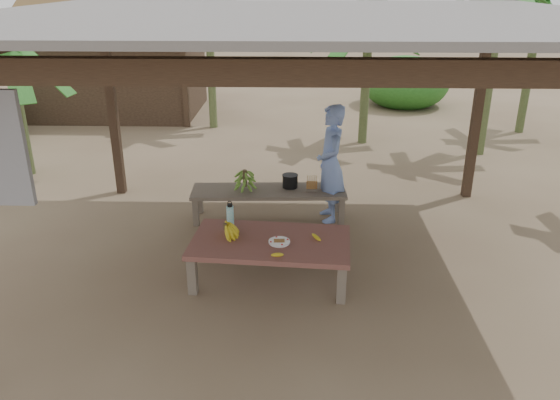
{
  "coord_description": "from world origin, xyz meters",
  "views": [
    {
      "loc": [
        0.03,
        -5.96,
        3.29
      ],
      "look_at": [
        -0.14,
        0.08,
        0.8
      ],
      "focal_mm": 35.0,
      "sensor_mm": 36.0,
      "label": 1
    }
  ],
  "objects_px": {
    "ripe_banana_bunch": "(225,229)",
    "water_flask": "(230,215)",
    "work_table": "(271,245)",
    "cooking_pot": "(290,181)",
    "woman": "(331,164)",
    "plate": "(279,242)",
    "bench": "(269,193)"
  },
  "relations": [
    {
      "from": "cooking_pot",
      "to": "water_flask",
      "type": "bearing_deg",
      "value": -116.17
    },
    {
      "from": "woman",
      "to": "plate",
      "type": "bearing_deg",
      "value": -28.84
    },
    {
      "from": "water_flask",
      "to": "cooking_pot",
      "type": "bearing_deg",
      "value": 63.83
    },
    {
      "from": "work_table",
      "to": "plate",
      "type": "xyz_separation_m",
      "value": [
        0.1,
        -0.08,
        0.08
      ]
    },
    {
      "from": "plate",
      "to": "water_flask",
      "type": "height_order",
      "value": "water_flask"
    },
    {
      "from": "bench",
      "to": "cooking_pot",
      "type": "height_order",
      "value": "cooking_pot"
    },
    {
      "from": "ripe_banana_bunch",
      "to": "woman",
      "type": "height_order",
      "value": "woman"
    },
    {
      "from": "work_table",
      "to": "woman",
      "type": "relative_size",
      "value": 1.12
    },
    {
      "from": "bench",
      "to": "ripe_banana_bunch",
      "type": "xyz_separation_m",
      "value": [
        -0.42,
        -1.64,
        0.2
      ]
    },
    {
      "from": "woman",
      "to": "bench",
      "type": "bearing_deg",
      "value": -96.94
    },
    {
      "from": "cooking_pot",
      "to": "woman",
      "type": "xyz_separation_m",
      "value": [
        0.57,
        -0.08,
        0.3
      ]
    },
    {
      "from": "bench",
      "to": "ripe_banana_bunch",
      "type": "bearing_deg",
      "value": -106.73
    },
    {
      "from": "work_table",
      "to": "bench",
      "type": "bearing_deg",
      "value": 98.14
    },
    {
      "from": "work_table",
      "to": "woman",
      "type": "xyz_separation_m",
      "value": [
        0.77,
        1.73,
        0.41
      ]
    },
    {
      "from": "work_table",
      "to": "water_flask",
      "type": "bearing_deg",
      "value": 147.56
    },
    {
      "from": "water_flask",
      "to": "ripe_banana_bunch",
      "type": "bearing_deg",
      "value": -94.22
    },
    {
      "from": "work_table",
      "to": "woman",
      "type": "height_order",
      "value": "woman"
    },
    {
      "from": "plate",
      "to": "cooking_pot",
      "type": "height_order",
      "value": "cooking_pot"
    },
    {
      "from": "ripe_banana_bunch",
      "to": "water_flask",
      "type": "height_order",
      "value": "water_flask"
    },
    {
      "from": "work_table",
      "to": "cooking_pot",
      "type": "relative_size",
      "value": 8.6
    },
    {
      "from": "work_table",
      "to": "cooking_pot",
      "type": "bearing_deg",
      "value": 88.34
    },
    {
      "from": "bench",
      "to": "ripe_banana_bunch",
      "type": "distance_m",
      "value": 1.7
    },
    {
      "from": "woman",
      "to": "ripe_banana_bunch",
      "type": "bearing_deg",
      "value": -46.48
    },
    {
      "from": "work_table",
      "to": "ripe_banana_bunch",
      "type": "distance_m",
      "value": 0.55
    },
    {
      "from": "ripe_banana_bunch",
      "to": "work_table",
      "type": "bearing_deg",
      "value": -7.34
    },
    {
      "from": "ripe_banana_bunch",
      "to": "water_flask",
      "type": "relative_size",
      "value": 0.95
    },
    {
      "from": "plate",
      "to": "cooking_pot",
      "type": "xyz_separation_m",
      "value": [
        0.1,
        1.89,
        0.02
      ]
    },
    {
      "from": "work_table",
      "to": "plate",
      "type": "distance_m",
      "value": 0.16
    },
    {
      "from": "plate",
      "to": "ripe_banana_bunch",
      "type": "bearing_deg",
      "value": 166.4
    },
    {
      "from": "bench",
      "to": "water_flask",
      "type": "relative_size",
      "value": 6.92
    },
    {
      "from": "water_flask",
      "to": "plate",
      "type": "bearing_deg",
      "value": -37.56
    },
    {
      "from": "plate",
      "to": "water_flask",
      "type": "xyz_separation_m",
      "value": [
        -0.6,
        0.46,
        0.12
      ]
    }
  ]
}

